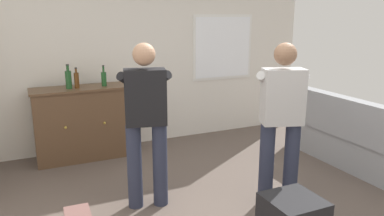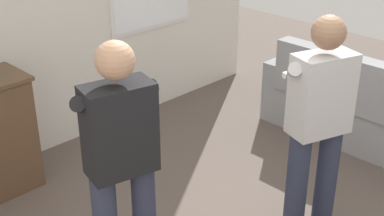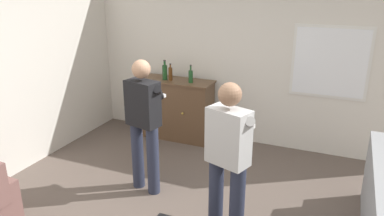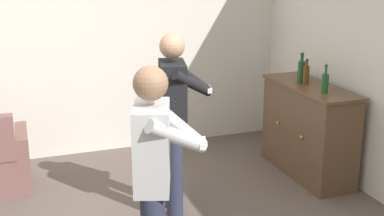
% 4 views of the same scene
% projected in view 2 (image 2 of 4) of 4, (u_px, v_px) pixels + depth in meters
% --- Properties ---
extents(wall_back_with_window, '(5.20, 0.15, 2.80)m').
position_uv_depth(wall_back_with_window, '(47.00, 0.00, 4.70)').
color(wall_back_with_window, silver).
rests_on(wall_back_with_window, ground).
extents(person_standing_left, '(0.54, 0.51, 1.68)m').
position_uv_depth(person_standing_left, '(121.00, 161.00, 3.12)').
color(person_standing_left, '#282D42').
rests_on(person_standing_left, ground).
extents(person_standing_right, '(0.53, 0.52, 1.68)m').
position_uv_depth(person_standing_right, '(317.00, 123.00, 3.57)').
color(person_standing_right, '#282D42').
rests_on(person_standing_right, ground).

